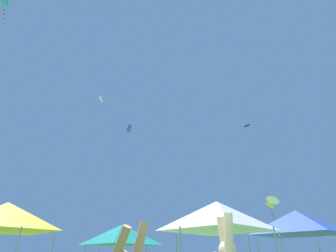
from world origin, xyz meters
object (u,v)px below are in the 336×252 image
object	(u,v)px
canopy_tent_yellow	(5,216)
kite_cyan_box	(5,3)
canopy_tent_blue	(298,222)
canopy_tent_teal	(121,235)
kite_blue_box	(129,128)
kite_white_delta	(273,200)
kite_yellow_delta	(270,205)
canopy_tent_white	(217,216)
kite_black_delta	(247,125)
kite_white_box	(101,100)

from	to	relation	value
canopy_tent_yellow	kite_cyan_box	distance (m)	23.77
canopy_tent_blue	canopy_tent_teal	distance (m)	8.49
canopy_tent_yellow	kite_blue_box	xyz separation A→B (m)	(2.57, 14.71, 11.08)
kite_white_delta	kite_cyan_box	distance (m)	30.77
canopy_tent_yellow	kite_blue_box	distance (m)	18.59
canopy_tent_yellow	kite_yellow_delta	xyz separation A→B (m)	(19.04, 21.71, 4.26)
canopy_tent_teal	canopy_tent_white	size ratio (longest dim) A/B	0.86
canopy_tent_teal	kite_black_delta	bearing A→B (deg)	46.37
kite_cyan_box	canopy_tent_teal	bearing A→B (deg)	-17.19
kite_yellow_delta	kite_white_box	bearing A→B (deg)	-177.00
kite_yellow_delta	canopy_tent_blue	bearing A→B (deg)	-107.65
kite_yellow_delta	kite_black_delta	world-z (taller)	kite_black_delta
canopy_tent_yellow	kite_black_delta	xyz separation A→B (m)	(15.01, 13.98, 11.10)
canopy_tent_blue	canopy_tent_teal	bearing A→B (deg)	174.82
kite_black_delta	canopy_tent_blue	bearing A→B (deg)	-100.57
canopy_tent_teal	kite_white_delta	world-z (taller)	kite_white_delta
canopy_tent_white	kite_cyan_box	xyz separation A→B (m)	(-17.69, 7.63, 20.85)
canopy_tent_teal	canopy_tent_blue	bearing A→B (deg)	-5.18
kite_cyan_box	kite_blue_box	bearing A→B (deg)	33.34
canopy_tent_yellow	canopy_tent_blue	distance (m)	12.94
kite_white_delta	kite_blue_box	xyz separation A→B (m)	(-12.85, 3.37, 8.25)
canopy_tent_teal	canopy_tent_white	distance (m)	5.41
canopy_tent_teal	canopy_tent_yellow	bearing A→B (deg)	-147.28
kite_blue_box	kite_cyan_box	size ratio (longest dim) A/B	0.38
canopy_tent_white	kite_cyan_box	world-z (taller)	kite_cyan_box
canopy_tent_white	kite_cyan_box	distance (m)	28.39
kite_white_delta	kite_blue_box	size ratio (longest dim) A/B	2.24
canopy_tent_blue	kite_black_delta	xyz separation A→B (m)	(2.23, 11.96, 11.09)
kite_yellow_delta	kite_cyan_box	bearing A→B (deg)	-152.44
kite_white_delta	kite_white_box	size ratio (longest dim) A/B	2.65
kite_white_box	canopy_tent_teal	bearing A→B (deg)	-69.15
canopy_tent_blue	kite_white_box	world-z (taller)	kite_white_box
kite_white_delta	kite_yellow_delta	size ratio (longest dim) A/B	1.08
canopy_tent_yellow	canopy_tent_blue	bearing A→B (deg)	9.01
canopy_tent_blue	kite_yellow_delta	bearing A→B (deg)	72.35
canopy_tent_teal	kite_white_box	size ratio (longest dim) A/B	3.97
kite_white_delta	kite_cyan_box	xyz separation A→B (m)	(-24.60, -4.36, 17.96)
canopy_tent_teal	kite_white_delta	xyz separation A→B (m)	(11.07, 8.55, 3.31)
canopy_tent_white	kite_yellow_delta	size ratio (longest dim) A/B	1.87
kite_cyan_box	kite_yellow_delta	bearing A→B (deg)	27.56
canopy_tent_teal	kite_white_delta	size ratio (longest dim) A/B	1.50
canopy_tent_blue	kite_yellow_delta	size ratio (longest dim) A/B	1.92
kite_blue_box	kite_cyan_box	bearing A→B (deg)	-146.66
canopy_tent_yellow	kite_yellow_delta	bearing A→B (deg)	48.75
canopy_tent_yellow	kite_black_delta	distance (m)	23.33
kite_yellow_delta	kite_cyan_box	world-z (taller)	kite_cyan_box
canopy_tent_yellow	canopy_tent_white	size ratio (longest dim) A/B	1.02
canopy_tent_blue	canopy_tent_yellow	bearing A→B (deg)	-170.99
canopy_tent_white	kite_white_delta	size ratio (longest dim) A/B	1.73
canopy_tent_yellow	kite_blue_box	size ratio (longest dim) A/B	3.97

